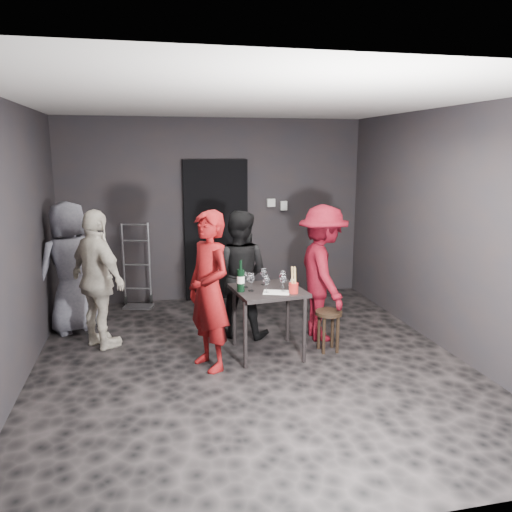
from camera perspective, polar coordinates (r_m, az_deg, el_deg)
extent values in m
cube|color=black|center=(5.49, -0.72, -12.00)|extent=(4.50, 5.00, 0.02)
cube|color=silver|center=(5.03, -0.80, 17.35)|extent=(4.50, 5.00, 0.02)
cube|color=black|center=(7.53, -4.69, 5.23)|extent=(4.50, 0.04, 2.70)
cube|color=black|center=(2.76, 10.05, -6.78)|extent=(4.50, 0.04, 2.70)
cube|color=black|center=(5.13, -26.17, 0.88)|extent=(0.04, 5.00, 2.70)
cube|color=black|center=(5.97, 20.93, 2.71)|extent=(0.04, 5.00, 2.70)
cube|color=black|center=(7.51, -4.58, 2.91)|extent=(0.95, 0.10, 2.10)
cube|color=#B7B7B2|center=(7.63, 1.72, 6.11)|extent=(0.12, 0.06, 0.12)
cube|color=#B7B7B2|center=(7.69, 3.17, 5.77)|extent=(0.10, 0.06, 0.14)
cylinder|color=#B2B2B7|center=(7.42, -14.89, -1.05)|extent=(0.03, 0.03, 1.22)
cylinder|color=#B2B2B7|center=(7.41, -12.08, -0.92)|extent=(0.03, 0.03, 1.22)
cube|color=#B2B2B7|center=(7.45, -13.27, -5.64)|extent=(0.41, 0.22, 0.03)
cylinder|color=black|center=(7.58, -14.67, -4.89)|extent=(0.04, 0.16, 0.16)
cylinder|color=black|center=(7.57, -11.91, -4.77)|extent=(0.04, 0.16, 0.16)
cube|color=black|center=(5.46, 1.39, -3.97)|extent=(0.72, 0.72, 0.04)
cylinder|color=black|center=(5.21, -1.23, -9.10)|extent=(0.04, 0.04, 0.71)
cylinder|color=black|center=(5.37, 5.56, -8.52)|extent=(0.04, 0.04, 0.71)
cylinder|color=black|center=(5.80, -2.49, -6.87)|extent=(0.04, 0.04, 0.71)
cylinder|color=black|center=(5.94, 3.63, -6.43)|extent=(0.04, 0.04, 0.71)
cylinder|color=#34211A|center=(5.67, 8.32, -6.44)|extent=(0.30, 0.30, 0.04)
cylinder|color=#34211A|center=(5.85, 8.72, -8.41)|extent=(0.04, 0.04, 0.41)
cylinder|color=#34211A|center=(5.79, 7.21, -8.56)|extent=(0.04, 0.04, 0.41)
cylinder|color=#34211A|center=(5.65, 7.77, -9.12)|extent=(0.04, 0.04, 0.41)
cylinder|color=#34211A|center=(5.71, 9.31, -8.95)|extent=(0.04, 0.04, 0.41)
imported|color=maroon|center=(5.09, -5.41, -3.11)|extent=(0.68, 0.78, 1.82)
imported|color=black|center=(6.01, -2.01, -1.90)|extent=(0.87, 0.70, 1.58)
imported|color=#610915|center=(5.94, 7.64, -1.38)|extent=(0.56, 1.14, 1.74)
imported|color=beige|center=(5.89, -17.64, -2.13)|extent=(0.98, 1.08, 1.70)
imported|color=slate|center=(6.52, -20.47, -0.63)|extent=(0.99, 0.85, 1.78)
cube|color=white|center=(5.31, 2.34, -4.17)|extent=(0.32, 0.26, 0.00)
cylinder|color=black|center=(5.32, -1.75, -2.82)|extent=(0.08, 0.08, 0.24)
cylinder|color=black|center=(5.28, -1.77, -1.03)|extent=(0.03, 0.03, 0.10)
cylinder|color=white|center=(5.32, -1.76, -2.71)|extent=(0.08, 0.08, 0.08)
cylinder|color=#A51E19|center=(5.29, 4.31, -3.68)|extent=(0.10, 0.10, 0.11)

